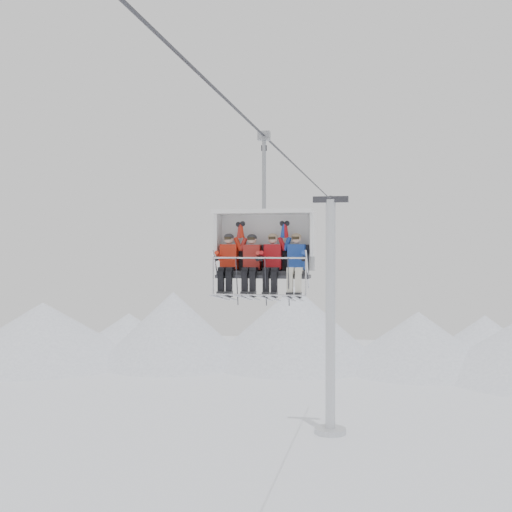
% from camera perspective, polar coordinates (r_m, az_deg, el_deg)
% --- Properties ---
extents(ridgeline, '(72.00, 21.00, 7.00)m').
position_cam_1_polar(ridgeline, '(57.17, 6.61, -7.04)').
color(ridgeline, white).
rests_on(ridgeline, ground).
extents(lift_tower_right, '(2.00, 1.80, 13.48)m').
position_cam_1_polar(lift_tower_right, '(36.85, 6.64, -6.72)').
color(lift_tower_right, silver).
rests_on(lift_tower_right, ground).
extents(haul_cable, '(0.06, 50.00, 0.06)m').
position_cam_1_polar(haul_cable, '(14.96, -0.00, 11.30)').
color(haul_cable, '#323237').
rests_on(haul_cable, lift_tower_left).
extents(chairlift_carrier, '(2.43, 1.17, 3.98)m').
position_cam_1_polar(chairlift_carrier, '(15.83, 0.80, 1.20)').
color(chairlift_carrier, black).
rests_on(chairlift_carrier, haul_cable).
extents(skier_far_left, '(0.42, 1.69, 1.65)m').
position_cam_1_polar(skier_far_left, '(15.71, -2.50, -0.51)').
color(skier_far_left, red).
rests_on(skier_far_left, chairlift_carrier).
extents(skier_center_left, '(0.41, 1.69, 1.63)m').
position_cam_1_polar(skier_center_left, '(15.59, -0.42, -0.54)').
color(skier_center_left, '#A9251E').
rests_on(skier_center_left, chairlift_carrier).
extents(skier_center_right, '(0.42, 1.69, 1.65)m').
position_cam_1_polar(skier_center_right, '(15.49, 1.46, -0.52)').
color(skier_center_right, '#AB1117').
rests_on(skier_center_right, chairlift_carrier).
extents(skier_far_right, '(0.42, 1.69, 1.65)m').
position_cam_1_polar(skier_far_right, '(15.41, 3.57, -0.53)').
color(skier_far_right, '#1D3F9A').
rests_on(skier_far_right, chairlift_carrier).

